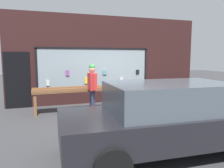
{
  "coord_description": "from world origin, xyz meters",
  "views": [
    {
      "loc": [
        -2.79,
        -6.47,
        1.91
      ],
      "look_at": [
        -0.34,
        0.9,
        0.95
      ],
      "focal_mm": 35.0,
      "sensor_mm": 36.0,
      "label": 1
    }
  ],
  "objects_px": {
    "display_table_left": "(76,92)",
    "person_browsing": "(92,85)",
    "parked_car": "(169,116)",
    "sandwich_board_sign": "(200,91)",
    "small_dog": "(108,107)",
    "display_table_right": "(157,87)"
  },
  "relations": [
    {
      "from": "display_table_left",
      "to": "person_browsing",
      "type": "distance_m",
      "value": 0.72
    },
    {
      "from": "parked_car",
      "to": "display_table_left",
      "type": "bearing_deg",
      "value": 110.03
    },
    {
      "from": "display_table_left",
      "to": "person_browsing",
      "type": "height_order",
      "value": "person_browsing"
    },
    {
      "from": "sandwich_board_sign",
      "to": "small_dog",
      "type": "bearing_deg",
      "value": -150.2
    },
    {
      "from": "display_table_right",
      "to": "person_browsing",
      "type": "xyz_separation_m",
      "value": [
        -2.74,
        -0.47,
        0.26
      ]
    },
    {
      "from": "display_table_right",
      "to": "display_table_left",
      "type": "bearing_deg",
      "value": -180.0
    },
    {
      "from": "display_table_left",
      "to": "small_dog",
      "type": "distance_m",
      "value": 1.27
    },
    {
      "from": "person_browsing",
      "to": "parked_car",
      "type": "height_order",
      "value": "person_browsing"
    },
    {
      "from": "sandwich_board_sign",
      "to": "parked_car",
      "type": "relative_size",
      "value": 0.22
    },
    {
      "from": "display_table_left",
      "to": "parked_car",
      "type": "bearing_deg",
      "value": -72.6
    },
    {
      "from": "small_dog",
      "to": "parked_car",
      "type": "bearing_deg",
      "value": 176.84
    },
    {
      "from": "sandwich_board_sign",
      "to": "display_table_right",
      "type": "bearing_deg",
      "value": -159.95
    },
    {
      "from": "parked_car",
      "to": "small_dog",
      "type": "bearing_deg",
      "value": 97.98
    },
    {
      "from": "display_table_right",
      "to": "sandwich_board_sign",
      "type": "relative_size",
      "value": 3.14
    },
    {
      "from": "small_dog",
      "to": "parked_car",
      "type": "relative_size",
      "value": 0.13
    },
    {
      "from": "display_table_right",
      "to": "sandwich_board_sign",
      "type": "height_order",
      "value": "sandwich_board_sign"
    },
    {
      "from": "display_table_right",
      "to": "sandwich_board_sign",
      "type": "xyz_separation_m",
      "value": [
        2.11,
        -0.0,
        -0.24
      ]
    },
    {
      "from": "display_table_right",
      "to": "parked_car",
      "type": "relative_size",
      "value": 0.68
    },
    {
      "from": "display_table_left",
      "to": "display_table_right",
      "type": "height_order",
      "value": "display_table_right"
    },
    {
      "from": "parked_car",
      "to": "sandwich_board_sign",
      "type": "bearing_deg",
      "value": 46.33
    },
    {
      "from": "display_table_left",
      "to": "small_dog",
      "type": "relative_size",
      "value": 5.31
    },
    {
      "from": "display_table_left",
      "to": "sandwich_board_sign",
      "type": "distance_m",
      "value": 5.31
    }
  ]
}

